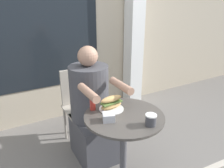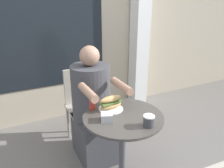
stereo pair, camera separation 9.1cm
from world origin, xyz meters
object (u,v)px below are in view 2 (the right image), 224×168
at_px(cafe_table, 123,137).
at_px(sandwich_on_plate, 111,104).
at_px(condiment_bottle, 92,102).
at_px(seated_diner, 93,113).
at_px(diner_chair, 82,99).
at_px(drink_cup, 149,121).

bearing_deg(cafe_table, sandwich_on_plate, 106.67).
relative_size(sandwich_on_plate, condiment_bottle, 1.45).
distance_m(seated_diner, condiment_bottle, 0.45).
height_order(diner_chair, drink_cup, diner_chair).
relative_size(seated_diner, condiment_bottle, 8.38).
distance_m(cafe_table, sandwich_on_plate, 0.29).
bearing_deg(seated_diner, drink_cup, 100.83).
relative_size(seated_diner, drink_cup, 13.85).
height_order(cafe_table, seated_diner, seated_diner).
height_order(cafe_table, sandwich_on_plate, sandwich_on_plate).
xyz_separation_m(cafe_table, sandwich_on_plate, (-0.04, 0.14, 0.26)).
distance_m(seated_diner, sandwich_on_plate, 0.48).
distance_m(diner_chair, condiment_bottle, 0.74).
bearing_deg(sandwich_on_plate, seated_diner, 91.95).
distance_m(drink_cup, condiment_bottle, 0.51).
bearing_deg(condiment_bottle, diner_chair, 79.50).
distance_m(diner_chair, sandwich_on_plate, 0.79).
bearing_deg(condiment_bottle, sandwich_on_plate, -27.89).
bearing_deg(sandwich_on_plate, condiment_bottle, 152.11).
height_order(seated_diner, sandwich_on_plate, seated_diner).
relative_size(cafe_table, sandwich_on_plate, 3.54).
bearing_deg(cafe_table, drink_cup, -67.80).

